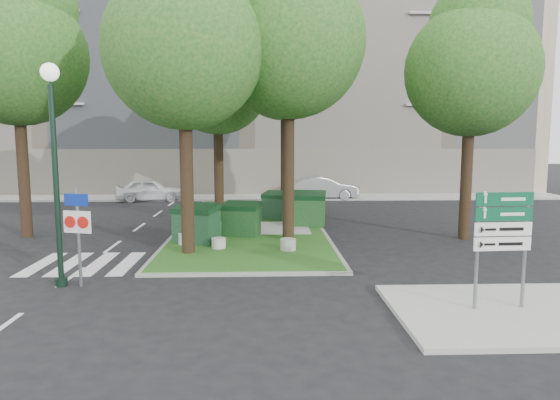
{
  "coord_description": "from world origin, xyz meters",
  "views": [
    {
      "loc": [
        1.03,
        -14.18,
        4.0
      ],
      "look_at": [
        1.58,
        1.67,
        2.0
      ],
      "focal_mm": 32.0,
      "sensor_mm": 36.0,
      "label": 1
    }
  ],
  "objects_px": {
    "tree_street_right": "(474,58)",
    "bollard_right": "(288,244)",
    "street_lamp": "(54,148)",
    "dumpster_a": "(196,224)",
    "tree_median_near_left": "(186,34)",
    "dumpster_d": "(307,209)",
    "car_silver": "(323,188)",
    "traffic_sign_pole": "(78,224)",
    "dumpster_c": "(278,206)",
    "tree_median_mid": "(219,71)",
    "tree_median_far": "(287,52)",
    "car_white": "(150,190)",
    "litter_bin": "(295,205)",
    "dumpster_b": "(241,219)",
    "bollard_mid": "(219,243)",
    "bollard_left": "(186,238)",
    "directional_sign": "(502,232)",
    "tree_median_near_right": "(291,27)",
    "tree_street_left": "(18,42)"
  },
  "relations": [
    {
      "from": "tree_street_left",
      "to": "dumpster_b",
      "type": "distance_m",
      "value": 11.03
    },
    {
      "from": "tree_street_right",
      "to": "bollard_right",
      "type": "bearing_deg",
      "value": -162.11
    },
    {
      "from": "dumpster_a",
      "to": "tree_street_right",
      "type": "bearing_deg",
      "value": 26.12
    },
    {
      "from": "bollard_right",
      "to": "street_lamp",
      "type": "distance_m",
      "value": 8.04
    },
    {
      "from": "traffic_sign_pole",
      "to": "car_silver",
      "type": "relative_size",
      "value": 0.6
    },
    {
      "from": "tree_median_far",
      "to": "traffic_sign_pole",
      "type": "bearing_deg",
      "value": -115.37
    },
    {
      "from": "tree_street_right",
      "to": "dumpster_c",
      "type": "relative_size",
      "value": 5.93
    },
    {
      "from": "tree_median_far",
      "to": "litter_bin",
      "type": "distance_m",
      "value": 7.85
    },
    {
      "from": "tree_median_far",
      "to": "tree_street_right",
      "type": "relative_size",
      "value": 1.18
    },
    {
      "from": "dumpster_d",
      "to": "directional_sign",
      "type": "bearing_deg",
      "value": -64.26
    },
    {
      "from": "dumpster_d",
      "to": "street_lamp",
      "type": "bearing_deg",
      "value": -122.7
    },
    {
      "from": "dumpster_d",
      "to": "tree_median_far",
      "type": "bearing_deg",
      "value": 107.59
    },
    {
      "from": "tree_median_near_left",
      "to": "tree_street_right",
      "type": "xyz_separation_m",
      "value": [
        10.5,
        2.5,
        -0.33
      ]
    },
    {
      "from": "bollard_mid",
      "to": "tree_median_near_left",
      "type": "bearing_deg",
      "value": -147.33
    },
    {
      "from": "tree_median_near_left",
      "to": "directional_sign",
      "type": "bearing_deg",
      "value": -36.93
    },
    {
      "from": "tree_median_near_right",
      "to": "street_lamp",
      "type": "bearing_deg",
      "value": -140.25
    },
    {
      "from": "tree_median_mid",
      "to": "tree_median_near_left",
      "type": "bearing_deg",
      "value": -94.4
    },
    {
      "from": "tree_median_far",
      "to": "car_white",
      "type": "relative_size",
      "value": 2.89
    },
    {
      "from": "bollard_right",
      "to": "directional_sign",
      "type": "bearing_deg",
      "value": -53.34
    },
    {
      "from": "street_lamp",
      "to": "dumpster_a",
      "type": "bearing_deg",
      "value": 58.69
    },
    {
      "from": "tree_median_far",
      "to": "dumpster_a",
      "type": "height_order",
      "value": "tree_median_far"
    },
    {
      "from": "tree_median_near_left",
      "to": "tree_street_right",
      "type": "distance_m",
      "value": 10.8
    },
    {
      "from": "tree_median_near_left",
      "to": "bollard_left",
      "type": "bearing_deg",
      "value": 105.52
    },
    {
      "from": "street_lamp",
      "to": "traffic_sign_pole",
      "type": "relative_size",
      "value": 2.2
    },
    {
      "from": "tree_street_right",
      "to": "traffic_sign_pole",
      "type": "bearing_deg",
      "value": -155.15
    },
    {
      "from": "tree_median_mid",
      "to": "car_silver",
      "type": "bearing_deg",
      "value": 55.96
    },
    {
      "from": "dumpster_c",
      "to": "car_silver",
      "type": "distance_m",
      "value": 8.9
    },
    {
      "from": "bollard_right",
      "to": "dumpster_b",
      "type": "bearing_deg",
      "value": 122.19
    },
    {
      "from": "street_lamp",
      "to": "directional_sign",
      "type": "bearing_deg",
      "value": -12.79
    },
    {
      "from": "tree_median_far",
      "to": "bollard_left",
      "type": "height_order",
      "value": "tree_median_far"
    },
    {
      "from": "bollard_left",
      "to": "directional_sign",
      "type": "bearing_deg",
      "value": -41.23
    },
    {
      "from": "dumpster_c",
      "to": "bollard_mid",
      "type": "xyz_separation_m",
      "value": [
        -2.3,
        -6.21,
        -0.46
      ]
    },
    {
      "from": "directional_sign",
      "to": "dumpster_d",
      "type": "bearing_deg",
      "value": 104.26
    },
    {
      "from": "tree_street_left",
      "to": "car_white",
      "type": "relative_size",
      "value": 2.67
    },
    {
      "from": "dumpster_c",
      "to": "litter_bin",
      "type": "bearing_deg",
      "value": 87.39
    },
    {
      "from": "tree_median_mid",
      "to": "litter_bin",
      "type": "distance_m",
      "value": 7.74
    },
    {
      "from": "dumpster_d",
      "to": "street_lamp",
      "type": "relative_size",
      "value": 0.3
    },
    {
      "from": "litter_bin",
      "to": "dumpster_d",
      "type": "bearing_deg",
      "value": -85.34
    },
    {
      "from": "litter_bin",
      "to": "traffic_sign_pole",
      "type": "xyz_separation_m",
      "value": [
        -6.58,
        -12.27,
        1.2
      ]
    },
    {
      "from": "traffic_sign_pole",
      "to": "litter_bin",
      "type": "bearing_deg",
      "value": 77.53
    },
    {
      "from": "tree_median_mid",
      "to": "tree_median_far",
      "type": "xyz_separation_m",
      "value": [
        3.2,
        3.0,
        1.34
      ]
    },
    {
      "from": "dumpster_b",
      "to": "traffic_sign_pole",
      "type": "height_order",
      "value": "traffic_sign_pole"
    },
    {
      "from": "bollard_mid",
      "to": "bollard_left",
      "type": "bearing_deg",
      "value": 149.8
    },
    {
      "from": "bollard_left",
      "to": "car_white",
      "type": "xyz_separation_m",
      "value": [
        -4.32,
        13.5,
        0.37
      ]
    },
    {
      "from": "tree_street_right",
      "to": "bollard_right",
      "type": "relative_size",
      "value": 18.39
    },
    {
      "from": "tree_median_near_left",
      "to": "dumpster_a",
      "type": "distance_m",
      "value": 6.68
    },
    {
      "from": "dumpster_c",
      "to": "car_white",
      "type": "distance_m",
      "value": 11.22
    },
    {
      "from": "tree_median_near_right",
      "to": "car_white",
      "type": "bearing_deg",
      "value": 122.59
    },
    {
      "from": "dumpster_d",
      "to": "car_silver",
      "type": "relative_size",
      "value": 0.4
    },
    {
      "from": "bollard_right",
      "to": "traffic_sign_pole",
      "type": "height_order",
      "value": "traffic_sign_pole"
    }
  ]
}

